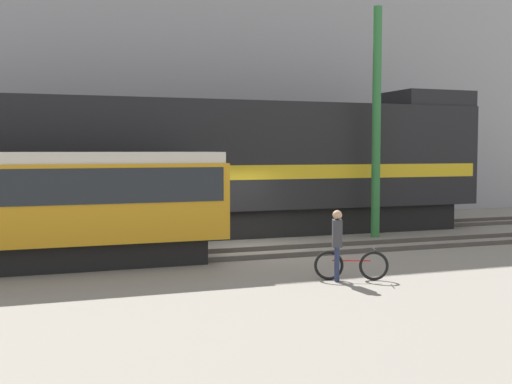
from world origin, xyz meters
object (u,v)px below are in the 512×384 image
bicycle (351,265)px  utility_pole_left (376,123)px  streetcar (50,202)px  person (337,238)px  freight_locomotive (204,166)px

bicycle → utility_pole_left: size_ratio=0.21×
streetcar → person: (6.28, -4.17, -0.72)m
freight_locomotive → person: size_ratio=12.76×
person → freight_locomotive: bearing=95.6°
streetcar → person: bearing=-33.6°
streetcar → bicycle: 7.98m
bicycle → person: person is taller
person → utility_pole_left: 8.58m
person → utility_pole_left: utility_pole_left is taller
bicycle → utility_pole_left: 8.65m
freight_locomotive → bicycle: bearing=-82.0°
bicycle → utility_pole_left: utility_pole_left is taller
streetcar → utility_pole_left: size_ratio=1.13×
freight_locomotive → bicycle: (1.23, -8.72, -2.16)m
person → utility_pole_left: bearing=53.3°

